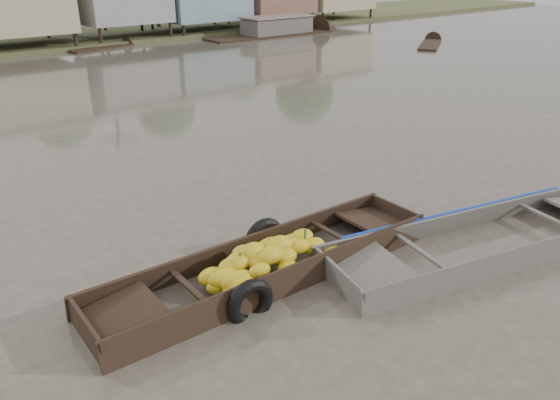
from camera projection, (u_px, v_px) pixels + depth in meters
ground at (348, 258)px, 9.91m from camera, size 120.00×120.00×0.00m
banana_boat at (265, 265)px, 9.27m from camera, size 6.49×1.85×0.90m
viewer_boat at (490, 245)px, 10.28m from camera, size 7.01×3.43×0.55m
distant_boats at (190, 42)px, 33.90m from camera, size 46.09×14.47×1.38m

